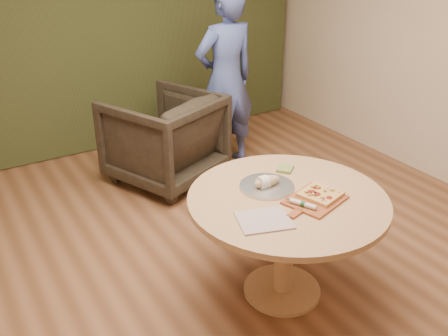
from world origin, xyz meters
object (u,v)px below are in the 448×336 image
serving_tray (267,186)px  bread_roll (266,182)px  pizza_paddle (314,200)px  cutlery_roll (303,204)px  person_standing (225,80)px  flatbread_pizza (320,194)px  armchair (164,134)px  pedestal_table (287,216)px

serving_tray → bread_roll: (-0.01, 0.00, 0.04)m
pizza_paddle → bread_roll: (-0.15, 0.30, 0.04)m
cutlery_roll → person_standing: bearing=45.0°
flatbread_pizza → armchair: size_ratio=0.29×
pedestal_table → serving_tray: 0.23m
flatbread_pizza → serving_tray: size_ratio=0.77×
flatbread_pizza → person_standing: (0.57, 2.05, 0.13)m
serving_tray → armchair: armchair is taller
pizza_paddle → flatbread_pizza: bearing=-1.4°
serving_tray → flatbread_pizza: bearing=-54.4°
cutlery_roll → serving_tray: (-0.03, 0.33, -0.02)m
pedestal_table → serving_tray: size_ratio=3.55×
flatbread_pizza → armchair: 2.10m
pedestal_table → bread_roll: size_ratio=6.54×
cutlery_roll → bread_roll: (-0.04, 0.33, 0.01)m
pizza_paddle → serving_tray: serving_tray is taller
pedestal_table → flatbread_pizza: size_ratio=4.60×
serving_tray → bread_roll: 0.04m
cutlery_roll → serving_tray: bearing=69.5°
cutlery_roll → flatbread_pizza: bearing=-11.4°
flatbread_pizza → cutlery_roll: flatbread_pizza is taller
pedestal_table → person_standing: 2.09m
pedestal_table → bread_roll: (-0.05, 0.17, 0.18)m
bread_roll → cutlery_roll: bearing=-83.4°
cutlery_roll → person_standing: size_ratio=0.10×
bread_roll → person_standing: size_ratio=0.11×
serving_tray → armchair: (0.10, 1.79, -0.28)m
armchair → pedestal_table: bearing=65.5°
cutlery_roll → serving_tray: size_ratio=0.53×
armchair → person_standing: (0.67, -0.03, 0.44)m
pizza_paddle → cutlery_roll: 0.12m
pedestal_table → pizza_paddle: (0.10, -0.13, 0.15)m
bread_roll → flatbread_pizza: bearing=-53.3°
flatbread_pizza → bread_roll: bread_roll is taller
bread_roll → armchair: armchair is taller
pedestal_table → armchair: size_ratio=1.33×
cutlery_roll → serving_tray: 0.33m
cutlery_roll → pizza_paddle: bearing=-12.2°
bread_roll → person_standing: 1.93m
bread_roll → pedestal_table: bearing=-73.9°
person_standing → pizza_paddle: bearing=70.5°
serving_tray → person_standing: 1.93m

